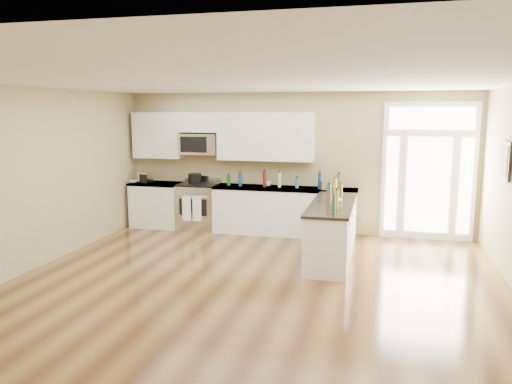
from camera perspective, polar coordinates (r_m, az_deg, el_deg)
ground at (r=6.56m, az=-1.68°, el=-12.51°), size 8.00×8.00×0.00m
room_shell at (r=6.14m, az=-1.76°, el=2.48°), size 8.00×8.00×8.00m
back_cabinet_left at (r=10.76m, az=-11.14°, el=-1.59°), size 1.10×0.66×0.94m
back_cabinet_right at (r=9.93m, az=3.22°, el=-2.34°), size 2.85×0.66×0.94m
peninsula_cabinet at (r=8.38m, az=8.63°, el=-4.64°), size 0.69×2.32×0.94m
upper_cabinet_left at (r=10.72m, az=-11.11°, el=6.38°), size 1.04×0.33×0.95m
upper_cabinet_right at (r=9.96m, az=1.09°, el=6.34°), size 1.94×0.33×0.95m
upper_cabinet_short at (r=10.35m, az=-6.44°, el=7.92°), size 0.82×0.33×0.40m
microwave at (r=10.34m, az=-6.47°, el=5.48°), size 0.78×0.41×0.42m
entry_door at (r=9.92m, az=19.10°, el=2.21°), size 1.70×0.10×2.60m
wall_art_near at (r=8.30m, az=26.60°, el=3.21°), size 0.05×0.58×0.58m
kitchen_range at (r=10.40m, az=-6.57°, el=-1.62°), size 0.80×0.71×1.08m
stockpot at (r=10.40m, az=-7.01°, el=1.59°), size 0.30×0.30×0.21m
toaster_oven at (r=10.75m, az=-12.52°, el=1.63°), size 0.29×0.25×0.21m
cardboard_box at (r=9.67m, az=7.99°, el=0.76°), size 0.23×0.20×0.16m
bowl_left at (r=10.78m, az=-13.82°, el=1.15°), size 0.21×0.21×0.04m
bowl_peninsula at (r=8.32m, az=9.12°, el=-0.97°), size 0.20×0.20×0.06m
cup_counter at (r=10.01m, az=1.41°, el=0.97°), size 0.16×0.16×0.10m
counter_bottles at (r=9.15m, az=5.50°, el=0.71°), size 2.41×2.45×0.32m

